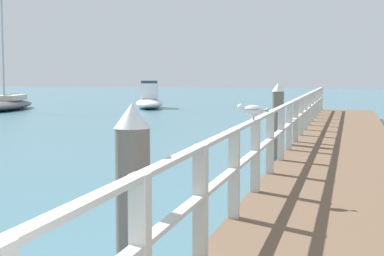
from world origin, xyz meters
The scene contains 7 objects.
pier_deck centered at (0.00, 13.46, 0.20)m, with size 2.40×26.92×0.40m, color brown.
pier_railing centered at (-1.12, 13.46, 1.05)m, with size 0.12×25.44×1.05m.
dock_piling_near centered at (-1.50, 3.26, 0.93)m, with size 0.29×0.29×1.85m.
dock_piling_far centered at (-1.50, 12.94, 0.93)m, with size 0.29×0.29×1.85m.
seagull_foreground centered at (-1.13, 6.89, 1.58)m, with size 0.48×0.19×0.21m.
boat_2 centered at (-11.41, 32.19, 0.54)m, with size 2.86×4.72×1.63m.
boat_5 centered at (-18.59, 28.40, 0.33)m, with size 3.18×6.64×6.85m.
Camera 1 is at (0.17, -1.13, 2.09)m, focal length 55.41 mm.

